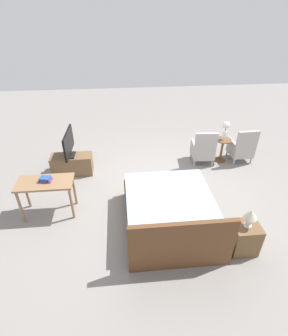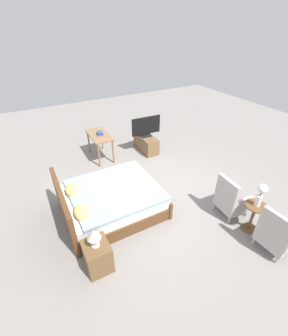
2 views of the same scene
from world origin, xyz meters
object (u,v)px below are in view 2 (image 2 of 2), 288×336
Objects in this scene: vanity_desk at (100,138)px; book_stack at (100,133)px; bed at (110,201)px; tv_flatscreen at (146,126)px; flower_vase at (261,193)px; armchair_by_window_left at (276,235)px; table_lamp at (94,236)px; armchair_by_window_right at (231,200)px; nightstand at (98,256)px; tv_stand at (146,143)px; side_table at (253,214)px.

book_stack reaches higher than vanity_desk.
tv_flatscreen is (2.04, -2.00, 0.51)m from bed.
tv_flatscreen is 1.42m from vanity_desk.
vanity_desk is at bearing 21.66° from flower_vase.
bed is 4.15× the size of flower_vase.
armchair_by_window_left reaches higher than vanity_desk.
table_lamp is 3.65m from vanity_desk.
bed reaches higher than book_stack.
nightstand is (0.12, 2.83, -0.10)m from armchair_by_window_right.
vanity_desk is (3.54, 1.56, 0.26)m from armchair_by_window_right.
bed is at bearing 51.68° from flower_vase.
armchair_by_window_left is 1.00× the size of tv_flatscreen.
table_lamp reaches higher than tv_stand.
book_stack is at bearing -20.74° from nightstand.
tv_flatscreen reaches higher than armchair_by_window_right.
armchair_by_window_left is at bearing -161.28° from book_stack.
armchair_by_window_left reaches higher than side_table.
nightstand is 4.13m from tv_stand.
vanity_desk is at bearing 18.89° from armchair_by_window_left.
table_lamp is (0.12, 2.83, 0.39)m from armchair_by_window_right.
flower_vase reaches higher than book_stack.
bed is 3.63× the size of nightstand.
side_table is 0.52m from flower_vase.
book_stack is at bearing 18.72° from armchair_by_window_left.
table_lamp is at bearing 159.68° from vanity_desk.
vanity_desk reaches higher than tv_stand.
book_stack reaches higher than nightstand.
vanity_desk is at bearing -20.31° from nightstand.
table_lamp is (0.00, 0.00, 0.49)m from nightstand.
armchair_by_window_left reaches higher than tv_stand.
tv_stand is 1.04× the size of tv_flatscreen.
vanity_desk is at bearing 79.47° from tv_stand.
flower_vase is at bearing -102.41° from table_lamp.
tv_flatscreen is (3.80, 0.22, -0.10)m from flower_vase.
tv_stand is (3.79, 0.22, -0.67)m from flower_vase.
tv_flatscreen reaches higher than side_table.
table_lamp is (1.14, 2.83, 0.39)m from armchair_by_window_left.
side_table is 4.35m from book_stack.
side_table is at bearing -176.67° from tv_stand.
armchair_by_window_right is 1.00× the size of tv_flatscreen.
table_lamp reaches higher than side_table.
flower_vase is at bearing -174.74° from armchair_by_window_right.
bed is 8.02× the size of book_stack.
table_lamp is at bearing 139.98° from tv_stand.
flower_vase reaches higher than bed.
flower_vase reaches higher than armchair_by_window_left.
nightstand is 0.52× the size of vanity_desk.
bed reaches higher than vanity_desk.
tv_stand is 0.56m from tv_flatscreen.
armchair_by_window_left reaches higher than table_lamp.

